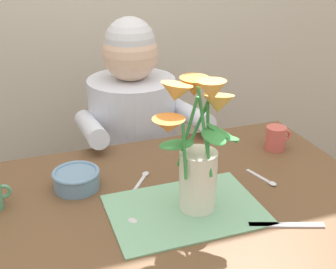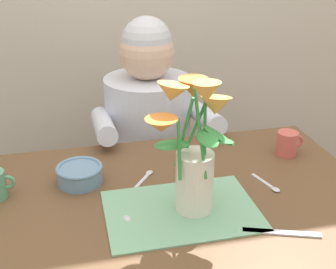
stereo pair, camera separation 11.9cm
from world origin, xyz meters
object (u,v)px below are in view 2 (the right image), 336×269
at_px(seated_person, 149,156).
at_px(ceramic_bowl, 80,174).
at_px(flower_vase, 193,147).
at_px(ceramic_mug, 287,143).
at_px(dinner_knife, 282,233).

height_order(seated_person, ceramic_bowl, seated_person).
height_order(flower_vase, ceramic_mug, flower_vase).
xyz_separation_m(seated_person, dinner_knife, (0.18, -0.82, 0.18)).
distance_m(flower_vase, dinner_knife, 0.30).
relative_size(flower_vase, dinner_knife, 1.93).
bearing_deg(seated_person, dinner_knife, -77.32).
bearing_deg(flower_vase, ceramic_bowl, 143.09).
relative_size(seated_person, flower_vase, 3.09).
bearing_deg(ceramic_bowl, flower_vase, -36.91).
xyz_separation_m(flower_vase, ceramic_mug, (0.39, 0.24, -0.15)).
distance_m(seated_person, ceramic_mug, 0.61).
bearing_deg(flower_vase, ceramic_mug, 31.49).
xyz_separation_m(ceramic_bowl, dinner_knife, (0.47, -0.36, -0.03)).
height_order(flower_vase, dinner_knife, flower_vase).
bearing_deg(ceramic_mug, ceramic_bowl, -177.35).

